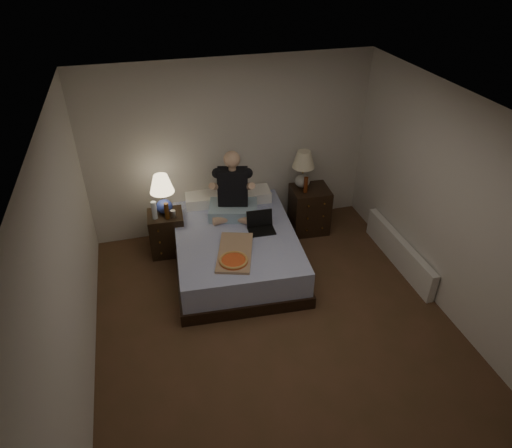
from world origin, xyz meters
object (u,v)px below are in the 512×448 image
object	(u,v)px
bed	(236,248)
water_bottle	(154,210)
beer_bottle_right	(306,185)
person	(233,185)
beer_bottle_left	(167,211)
pizza_box	(234,261)
lamp_left	(163,194)
laptop	(262,224)
nightstand_right	(309,209)
nightstand_left	(167,233)
lamp_right	(303,169)
soda_can	(173,214)
radiator	(399,252)

from	to	relation	value
bed	water_bottle	size ratio (longest dim) A/B	8.19
beer_bottle_right	person	distance (m)	1.08
beer_bottle_left	pizza_box	size ratio (longest dim) A/B	0.30
lamp_left	beer_bottle_right	bearing A→B (deg)	-2.99
bed	lamp_left	xyz separation A→B (m)	(-0.84, 0.58, 0.63)
lamp_left	laptop	bearing A→B (deg)	-28.72
nightstand_right	laptop	size ratio (longest dim) A/B	2.03
beer_bottle_right	nightstand_left	bearing A→B (deg)	178.41
lamp_right	soda_can	world-z (taller)	lamp_right
nightstand_left	lamp_left	bearing A→B (deg)	83.57
soda_can	water_bottle	bearing A→B (deg)	173.49
beer_bottle_left	pizza_box	bearing A→B (deg)	-58.09
beer_bottle_left	person	xyz separation A→B (m)	(0.89, 0.00, 0.25)
water_bottle	beer_bottle_left	xyz separation A→B (m)	(0.16, -0.05, -0.01)
nightstand_left	soda_can	world-z (taller)	soda_can
soda_can	lamp_left	bearing A→B (deg)	124.64
lamp_left	lamp_right	world-z (taller)	lamp_right
beer_bottle_right	pizza_box	xyz separation A→B (m)	(-1.30, -1.11, -0.25)
bed	lamp_right	size ratio (longest dim) A/B	3.66
nightstand_left	nightstand_right	xyz separation A→B (m)	(2.09, 0.00, 0.04)
nightstand_left	laptop	world-z (taller)	laptop
pizza_box	water_bottle	bearing A→B (deg)	144.29
lamp_right	person	bearing A→B (deg)	-168.89
bed	beer_bottle_right	bearing A→B (deg)	26.74
nightstand_right	lamp_left	distance (m)	2.15
lamp_left	soda_can	xyz separation A→B (m)	(0.10, -0.14, -0.23)
beer_bottle_left	beer_bottle_right	size ratio (longest dim) A/B	1.00
bed	soda_can	distance (m)	0.95
nightstand_right	pizza_box	size ratio (longest dim) A/B	0.91
pizza_box	radiator	size ratio (longest dim) A/B	0.47
water_bottle	beer_bottle_right	distance (m)	2.11
pizza_box	radiator	world-z (taller)	pizza_box
water_bottle	beer_bottle_left	distance (m)	0.16
laptop	radiator	distance (m)	1.89
lamp_left	nightstand_left	bearing A→B (deg)	-99.63
bed	lamp_left	size ratio (longest dim) A/B	3.66
water_bottle	pizza_box	world-z (taller)	water_bottle
beer_bottle_left	beer_bottle_right	bearing A→B (deg)	1.72
bed	water_bottle	distance (m)	1.18
beer_bottle_right	laptop	bearing A→B (deg)	-145.88
nightstand_right	beer_bottle_left	size ratio (longest dim) A/B	3.00
water_bottle	beer_bottle_left	bearing A→B (deg)	-16.63
nightstand_left	beer_bottle_left	world-z (taller)	beer_bottle_left
nightstand_right	pizza_box	distance (m)	1.84
beer_bottle_right	pizza_box	distance (m)	1.73
beer_bottle_right	pizza_box	size ratio (longest dim) A/B	0.30
beer_bottle_right	nightstand_right	bearing A→B (deg)	29.01
beer_bottle_right	person	size ratio (longest dim) A/B	0.25
lamp_right	beer_bottle_right	distance (m)	0.22
soda_can	nightstand_right	bearing A→B (deg)	2.82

